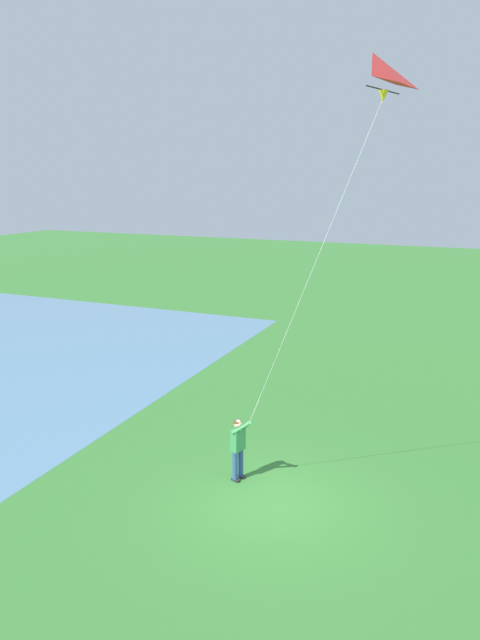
# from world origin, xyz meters

# --- Properties ---
(ground_plane) EXTENTS (120.00, 120.00, 0.00)m
(ground_plane) POSITION_xyz_m (0.00, 0.00, 0.00)
(ground_plane) COLOR #33702D
(person_kite_flyer) EXTENTS (0.63, 0.50, 1.83)m
(person_kite_flyer) POSITION_xyz_m (1.28, -0.73, 1.05)
(person_kite_flyer) COLOR #232328
(person_kite_flyer) RESTS_ON ground
(flying_kite) EXTENTS (3.38, 1.66, 8.49)m
(flying_kite) POSITION_xyz_m (-1.97, 0.23, 9.78)
(flying_kite) COLOR red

